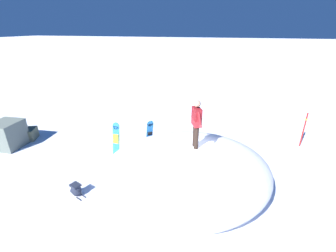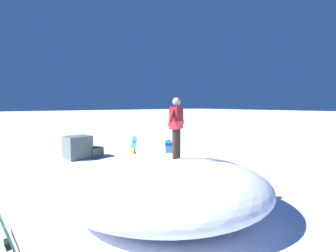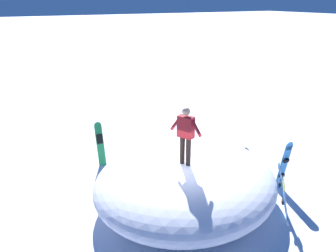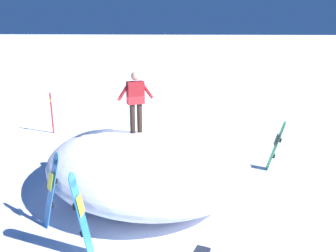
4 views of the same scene
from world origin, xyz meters
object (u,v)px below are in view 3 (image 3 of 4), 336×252
object	(u,v)px
snowboard_primary_upright	(283,189)
backpack_near	(244,154)
snowboard_secondary_upright	(100,143)
snowboard_tertiary_upright	(284,165)
snowboarder_standing	(186,132)

from	to	relation	value
snowboard_primary_upright	backpack_near	xyz separation A→B (m)	(1.46, 3.25, -0.62)
snowboard_secondary_upright	snowboard_primary_upright	bearing A→B (deg)	-58.88
snowboard_tertiary_upright	backpack_near	distance (m)	2.40
snowboarder_standing	snowboard_primary_upright	size ratio (longest dim) A/B	0.98
snowboarder_standing	snowboard_tertiary_upright	xyz separation A→B (m)	(3.29, -0.58, -1.53)
backpack_near	snowboard_secondary_upright	bearing A→B (deg)	153.92
snowboard_primary_upright	snowboard_tertiary_upright	size ratio (longest dim) A/B	0.96
snowboarder_standing	snowboard_tertiary_upright	size ratio (longest dim) A/B	0.94
snowboarder_standing	backpack_near	world-z (taller)	snowboarder_standing
snowboard_secondary_upright	backpack_near	size ratio (longest dim) A/B	2.55
backpack_near	snowboarder_standing	bearing A→B (deg)	-155.28
snowboard_tertiary_upright	backpack_near	xyz separation A→B (m)	(0.38, 2.27, -0.66)
snowboard_tertiary_upright	snowboard_primary_upright	bearing A→B (deg)	-137.65
snowboarder_standing	snowboard_tertiary_upright	world-z (taller)	snowboarder_standing
snowboarder_standing	snowboard_primary_upright	xyz separation A→B (m)	(2.21, -1.56, -1.57)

